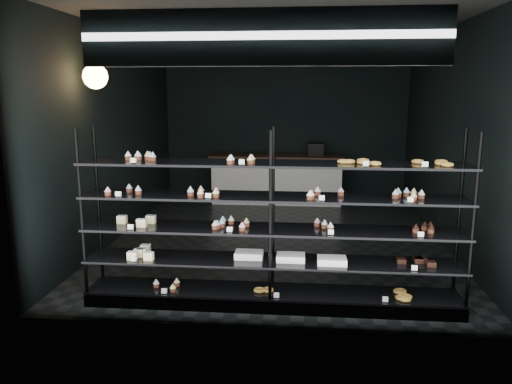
% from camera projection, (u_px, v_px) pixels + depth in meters
% --- Properties ---
extents(room, '(5.01, 6.01, 3.20)m').
position_uv_depth(room, '(278.00, 136.00, 7.49)').
color(room, black).
rests_on(room, ground).
extents(display_shelf, '(4.00, 0.50, 1.91)m').
position_uv_depth(display_shelf, '(269.00, 249.00, 5.30)').
color(display_shelf, black).
rests_on(display_shelf, room).
extents(signage, '(3.30, 0.05, 0.50)m').
position_uv_depth(signage, '(263.00, 37.00, 4.40)').
color(signage, '#0D1744').
rests_on(signage, room).
extents(pendant_lamp, '(0.30, 0.30, 0.88)m').
position_uv_depth(pendant_lamp, '(95.00, 76.00, 6.16)').
color(pendant_lamp, black).
rests_on(pendant_lamp, room).
extents(service_counter, '(2.69, 0.65, 1.23)m').
position_uv_depth(service_counter, '(277.00, 178.00, 10.16)').
color(service_counter, beige).
rests_on(service_counter, room).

